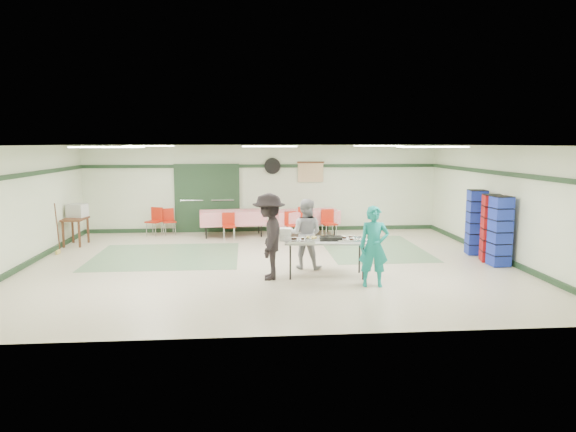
{
  "coord_description": "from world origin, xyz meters",
  "views": [
    {
      "loc": [
        -0.52,
        -11.54,
        2.75
      ],
      "look_at": [
        0.4,
        -0.3,
        1.15
      ],
      "focal_mm": 32.0,
      "sensor_mm": 36.0,
      "label": 1
    }
  ],
  "objects": [
    {
      "name": "chair_loose_b",
      "position": [
        -3.24,
        3.9,
        0.52
      ],
      "size": [
        0.52,
        0.52,
        0.85
      ],
      "rotation": [
        0.0,
        0.0,
        -0.44
      ],
      "color": "red",
      "rests_on": "floor"
    },
    {
      "name": "sheet_tray_right",
      "position": [
        1.64,
        -1.27,
        0.77
      ],
      "size": [
        0.67,
        0.53,
        0.02
      ],
      "primitive_type": "cube",
      "rotation": [
        0.0,
        0.0,
        -0.08
      ],
      "color": "silver",
      "rests_on": "serving_table"
    },
    {
      "name": "double_door_right",
      "position": [
        -1.25,
        4.44,
        1.05
      ],
      "size": [
        0.9,
        0.06,
        2.1
      ],
      "primitive_type": "cube",
      "color": "gray",
      "rests_on": "floor"
    },
    {
      "name": "dining_table_a",
      "position": [
        1.28,
        3.63,
        0.57
      ],
      "size": [
        2.0,
        1.14,
        0.77
      ],
      "rotation": [
        0.0,
        0.0,
        0.17
      ],
      "color": "red",
      "rests_on": "floor"
    },
    {
      "name": "chair_b",
      "position": [
        0.77,
        3.05,
        0.48
      ],
      "size": [
        0.45,
        0.45,
        0.79
      ],
      "rotation": [
        0.0,
        0.0,
        0.26
      ],
      "color": "red",
      "rests_on": "floor"
    },
    {
      "name": "broom",
      "position": [
        -5.23,
        1.49,
        0.66
      ],
      "size": [
        0.04,
        0.21,
        1.26
      ],
      "primitive_type": "cylinder",
      "rotation": [
        0.14,
        0.0,
        0.03
      ],
      "color": "brown",
      "rests_on": "floor"
    },
    {
      "name": "chair_loose_a",
      "position": [
        -2.88,
        4.07,
        0.48
      ],
      "size": [
        0.48,
        0.48,
        0.79
      ],
      "rotation": [
        0.0,
        0.0,
        0.37
      ],
      "color": "red",
      "rests_on": "floor"
    },
    {
      "name": "chair_a",
      "position": [
        1.17,
        3.07,
        0.56
      ],
      "size": [
        0.48,
        0.48,
        0.92
      ],
      "rotation": [
        0.0,
        0.0,
        -0.13
      ],
      "color": "red",
      "rests_on": "floor"
    },
    {
      "name": "trim_back",
      "position": [
        0.0,
        4.47,
        2.05
      ],
      "size": [
        11.0,
        0.06,
        0.1
      ],
      "primitive_type": "cube",
      "color": "#1D351F",
      "rests_on": "wall_back"
    },
    {
      "name": "baseboard_back",
      "position": [
        0.0,
        4.47,
        0.06
      ],
      "size": [
        11.0,
        0.06,
        0.12
      ],
      "primitive_type": "cube",
      "color": "#1D351F",
      "rests_on": "floor"
    },
    {
      "name": "baseboard_left",
      "position": [
        -5.47,
        0.0,
        0.06
      ],
      "size": [
        0.06,
        9.0,
        0.12
      ],
      "primitive_type": "cube",
      "rotation": [
        0.0,
        0.0,
        1.57
      ],
      "color": "#1D351F",
      "rests_on": "floor"
    },
    {
      "name": "scroll_banner",
      "position": [
        1.5,
        4.44,
        1.85
      ],
      "size": [
        0.8,
        0.02,
        0.6
      ],
      "primitive_type": "cube",
      "color": "#D7B886",
      "rests_on": "wall_back"
    },
    {
      "name": "dining_table_b",
      "position": [
        -0.92,
        3.63,
        0.57
      ],
      "size": [
        2.0,
        1.04,
        0.77
      ],
      "rotation": [
        0.0,
        0.0,
        0.1
      ],
      "color": "red",
      "rests_on": "floor"
    },
    {
      "name": "baking_pan",
      "position": [
        1.21,
        -1.22,
        0.8
      ],
      "size": [
        0.48,
        0.32,
        0.08
      ],
      "primitive_type": "cube",
      "rotation": [
        0.0,
        0.0,
        -0.08
      ],
      "color": "black",
      "rests_on": "serving_table"
    },
    {
      "name": "chair_d",
      "position": [
        -1.03,
        3.05,
        0.47
      ],
      "size": [
        0.4,
        0.4,
        0.78
      ],
      "rotation": [
        0.0,
        0.0,
        0.1
      ],
      "color": "red",
      "rests_on": "floor"
    },
    {
      "name": "crate_stack_red",
      "position": [
        5.15,
        -0.21,
        0.79
      ],
      "size": [
        0.49,
        0.49,
        1.58
      ],
      "primitive_type": "cube",
      "rotation": [
        0.0,
        0.0,
        -0.24
      ],
      "color": "maroon",
      "rests_on": "floor"
    },
    {
      "name": "wall_fan",
      "position": [
        0.3,
        4.44,
        2.05
      ],
      "size": [
        0.5,
        0.1,
        0.5
      ],
      "primitive_type": "cylinder",
      "rotation": [
        1.57,
        0.0,
        0.0
      ],
      "color": "black",
      "rests_on": "wall_back"
    },
    {
      "name": "door_frame",
      "position": [
        -1.73,
        4.42,
        1.05
      ],
      "size": [
        2.0,
        0.03,
        2.15
      ],
      "primitive_type": "cube",
      "color": "#1D351F",
      "rests_on": "floor"
    },
    {
      "name": "office_printer",
      "position": [
        -5.15,
        2.82,
        0.93
      ],
      "size": [
        0.54,
        0.49,
        0.36
      ],
      "primitive_type": "cube",
      "rotation": [
        0.0,
        0.0,
        -0.23
      ],
      "color": "#B2B2AD",
      "rests_on": "printer_table"
    },
    {
      "name": "trim_left",
      "position": [
        -5.47,
        0.0,
        2.05
      ],
      "size": [
        0.06,
        9.0,
        0.1
      ],
      "primitive_type": "cube",
      "rotation": [
        0.0,
        0.0,
        1.57
      ],
      "color": "#1D351F",
      "rests_on": "wall_back"
    },
    {
      "name": "wall_back",
      "position": [
        0.0,
        4.5,
        1.35
      ],
      "size": [
        11.0,
        0.0,
        11.0
      ],
      "primitive_type": "plane",
      "rotation": [
        1.57,
        0.0,
        0.0
      ],
      "color": "beige",
      "rests_on": "floor"
    },
    {
      "name": "crate_stack_blue_b",
      "position": [
        5.15,
        -0.64,
        0.79
      ],
      "size": [
        0.42,
        0.42,
        1.59
      ],
      "primitive_type": "cube",
      "rotation": [
        0.0,
        0.0,
        0.04
      ],
      "color": "#1B23A7",
      "rests_on": "floor"
    },
    {
      "name": "wall_front",
      "position": [
        0.0,
        -4.5,
        1.35
      ],
      "size": [
        11.0,
        0.0,
        11.0
      ],
      "primitive_type": "plane",
      "rotation": [
        -1.57,
        0.0,
        0.0
      ],
      "color": "beige",
      "rests_on": "floor"
    },
    {
      "name": "ceiling",
      "position": [
        0.0,
        0.0,
        2.7
      ],
      "size": [
        11.0,
        11.0,
        0.0
      ],
      "primitive_type": "plane",
      "rotation": [
        3.14,
        0.0,
        0.0
      ],
      "color": "white",
      "rests_on": "wall_back"
    },
    {
      "name": "serving_table",
      "position": [
        1.11,
        -1.23,
        0.71
      ],
      "size": [
        1.76,
        0.83,
        0.76
      ],
      "rotation": [
        0.0,
        0.0,
        -0.08
      ],
      "color": "#B5B5B0",
      "rests_on": "floor"
    },
    {
      "name": "wall_left",
      "position": [
        -5.5,
        0.0,
        1.35
      ],
      "size": [
        0.0,
        9.0,
        9.0
      ],
      "primitive_type": "plane",
      "rotation": [
        1.57,
        0.0,
        1.57
      ],
      "color": "beige",
      "rests_on": "floor"
    },
    {
      "name": "sheet_tray_left",
      "position": [
        0.57,
        -1.36,
        0.77
      ],
      "size": [
        0.57,
        0.45,
        0.02
      ],
      "primitive_type": "cube",
      "rotation": [
        0.0,
        0.0,
        -0.08
      ],
      "color": "silver",
      "rests_on": "serving_table"
    },
    {
      "name": "double_door_left",
      "position": [
        -2.2,
        4.44,
        1.05
      ],
      "size": [
        0.9,
        0.06,
        2.1
      ],
      "primitive_type": "cube",
      "color": "gray",
      "rests_on": "floor"
    },
    {
      "name": "volunteer_grey",
      "position": [
        0.77,
        -0.5,
        0.77
      ],
      "size": [
        0.9,
        0.8,
        1.54
      ],
      "primitive_type": "imported",
      "rotation": [
        0.0,
        0.0,
        2.8
      ],
      "color": "#98979D",
      "rests_on": "floor"
    },
    {
      "name": "wall_right",
      "position": [
        5.5,
        0.0,
        1.35
      ],
      "size": [
        0.0,
        9.0,
        9.0
      ],
      "primitive_type": "plane",
      "rotation": [
        1.57,
        0.0,
        -1.57
      ],
      "color": "beige",
      "rests_on": "floor"
    },
    {
      "name": "sheet_tray_mid",
      "position": [
        0.95,
        -1.12,
        0.77
      ],
      "size": [
        0.6,
        0.47,
        0.02
      ],
      "primitive_type": "cube",
      "rotation": [
        0.0,
        0.0,
        -0.08
      ],
      "color": "silver",
      "rests_on": "serving_table"
    },
    {
      "name": "crate_stack_blue_a",
      "position": [
        5.15,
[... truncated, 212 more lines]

